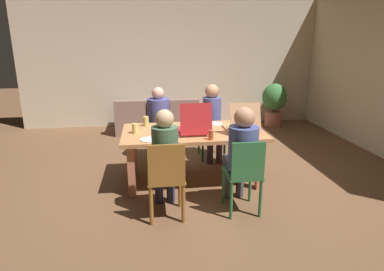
{
  "coord_description": "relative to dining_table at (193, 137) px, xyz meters",
  "views": [
    {
      "loc": [
        -0.6,
        -4.26,
        1.91
      ],
      "look_at": [
        0.0,
        0.1,
        0.63
      ],
      "focal_mm": 30.82,
      "sensor_mm": 36.0,
      "label": 1
    }
  ],
  "objects": [
    {
      "name": "plate_2",
      "position": [
        -0.58,
        -0.35,
        0.1
      ],
      "size": [
        0.25,
        0.25,
        0.01
      ],
      "color": "white",
      "rests_on": "dining_table"
    },
    {
      "name": "dining_table",
      "position": [
        0.0,
        0.0,
        0.0
      ],
      "size": [
        1.9,
        1.04,
        0.73
      ],
      "color": "tan",
      "rests_on": "ground"
    },
    {
      "name": "chair_0",
      "position": [
        -0.43,
        -1.0,
        -0.15
      ],
      "size": [
        0.4,
        0.42,
        0.9
      ],
      "color": "#9A6529",
      "rests_on": "ground"
    },
    {
      "name": "couch",
      "position": [
        -0.41,
        2.65,
        -0.36
      ],
      "size": [
        1.72,
        0.77,
        0.73
      ],
      "color": "#907063",
      "rests_on": "ground"
    },
    {
      "name": "person_0",
      "position": [
        -0.43,
        -0.85,
        0.07
      ],
      "size": [
        0.28,
        0.51,
        1.22
      ],
      "color": "#2E2F4B",
      "rests_on": "ground"
    },
    {
      "name": "drinking_glass_2",
      "position": [
        -0.63,
        0.34,
        0.16
      ],
      "size": [
        0.08,
        0.08,
        0.14
      ],
      "primitive_type": "cylinder",
      "color": "#DAC961",
      "rests_on": "dining_table"
    },
    {
      "name": "pizza_box_0",
      "position": [
        -0.0,
        -0.08,
        0.15
      ],
      "size": [
        0.4,
        0.49,
        0.43
      ],
      "color": "red",
      "rests_on": "dining_table"
    },
    {
      "name": "person_2",
      "position": [
        0.43,
        0.84,
        0.09
      ],
      "size": [
        0.3,
        0.48,
        1.23
      ],
      "color": "#432F46",
      "rests_on": "ground"
    },
    {
      "name": "drinking_glass_0",
      "position": [
        0.16,
        -0.44,
        0.15
      ],
      "size": [
        0.06,
        0.06,
        0.12
      ],
      "primitive_type": "cylinder",
      "color": "#BD502B",
      "rests_on": "dining_table"
    },
    {
      "name": "plate_1",
      "position": [
        0.37,
        0.32,
        0.1
      ],
      "size": [
        0.23,
        0.23,
        0.01
      ],
      "color": "white",
      "rests_on": "dining_table"
    },
    {
      "name": "potted_plant",
      "position": [
        2.25,
        2.8,
        -0.07
      ],
      "size": [
        0.55,
        0.55,
        0.97
      ],
      "color": "#B76A57",
      "rests_on": "ground"
    },
    {
      "name": "chair_1",
      "position": [
        -0.43,
        1.0,
        -0.14
      ],
      "size": [
        0.43,
        0.42,
        0.91
      ],
      "color": "#5F2E17",
      "rests_on": "ground"
    },
    {
      "name": "back_wall",
      "position": [
        0.0,
        3.31,
        0.82
      ],
      "size": [
        6.67,
        0.12,
        2.91
      ],
      "primitive_type": "cube",
      "color": "beige",
      "rests_on": "ground"
    },
    {
      "name": "chair_3",
      "position": [
        0.43,
        -1.0,
        -0.13
      ],
      "size": [
        0.38,
        0.43,
        0.89
      ],
      "color": "#306D3D",
      "rests_on": "ground"
    },
    {
      "name": "side_wall_right",
      "position": [
        3.34,
        0.99,
        0.82
      ],
      "size": [
        0.12,
        5.63,
        2.91
      ],
      "primitive_type": "cube",
      "color": "beige",
      "rests_on": "ground"
    },
    {
      "name": "plate_0",
      "position": [
        -0.41,
        0.13,
        0.1
      ],
      "size": [
        0.22,
        0.22,
        0.03
      ],
      "color": "white",
      "rests_on": "dining_table"
    },
    {
      "name": "pizza_box_1",
      "position": [
        0.64,
        -0.06,
        0.14
      ],
      "size": [
        0.4,
        0.53,
        0.41
      ],
      "color": "tan",
      "rests_on": "dining_table"
    },
    {
      "name": "drinking_glass_1",
      "position": [
        -0.77,
        -0.02,
        0.16
      ],
      "size": [
        0.08,
        0.08,
        0.13
      ],
      "primitive_type": "cylinder",
      "color": "#DDC965",
      "rests_on": "dining_table"
    },
    {
      "name": "person_3",
      "position": [
        0.43,
        -0.85,
        0.08
      ],
      "size": [
        0.33,
        0.55,
        1.22
      ],
      "color": "#43444E",
      "rests_on": "ground"
    },
    {
      "name": "chair_2",
      "position": [
        0.43,
        0.99,
        -0.13
      ],
      "size": [
        0.41,
        0.45,
        0.88
      ],
      "color": "#256D2E",
      "rests_on": "ground"
    },
    {
      "name": "person_1",
      "position": [
        -0.43,
        0.86,
        0.07
      ],
      "size": [
        0.36,
        0.52,
        1.2
      ],
      "color": "#332D36",
      "rests_on": "ground"
    },
    {
      "name": "ground_plane",
      "position": [
        0.0,
        0.0,
        -0.63
      ],
      "size": [
        20.0,
        20.0,
        0.0
      ],
      "primitive_type": "plane",
      "color": "brown"
    }
  ]
}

